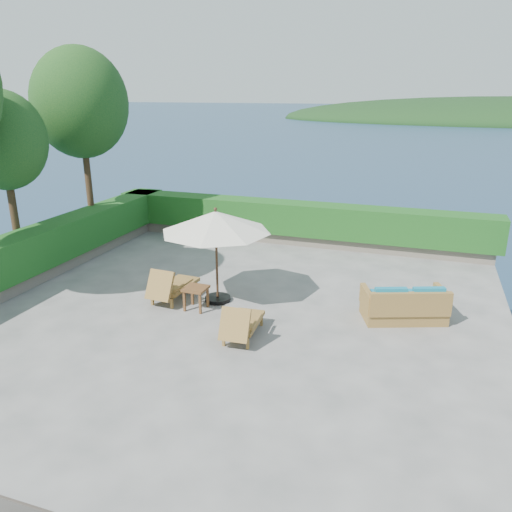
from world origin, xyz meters
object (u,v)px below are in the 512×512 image
(lounge_right, at_px, (241,323))
(wicker_loveseat, at_px, (404,306))
(patio_umbrella, at_px, (216,223))
(side_table, at_px, (196,291))
(lounge_left, at_px, (171,286))

(lounge_right, height_order, wicker_loveseat, wicker_loveseat)
(patio_umbrella, relative_size, side_table, 5.38)
(lounge_right, distance_m, wicker_loveseat, 3.61)
(wicker_loveseat, bearing_deg, patio_umbrella, 164.29)
(lounge_left, bearing_deg, patio_umbrella, 20.68)
(lounge_left, xyz_separation_m, side_table, (0.78, -0.29, 0.08))
(lounge_left, relative_size, side_table, 2.90)
(patio_umbrella, relative_size, wicker_loveseat, 1.48)
(lounge_right, bearing_deg, patio_umbrella, 123.34)
(lounge_left, xyz_separation_m, wicker_loveseat, (5.31, 0.65, -0.03))
(wicker_loveseat, bearing_deg, lounge_right, -167.84)
(side_table, bearing_deg, lounge_right, -33.97)
(lounge_right, relative_size, side_table, 2.70)
(patio_umbrella, distance_m, lounge_right, 2.55)
(lounge_left, height_order, lounge_right, lounge_left)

